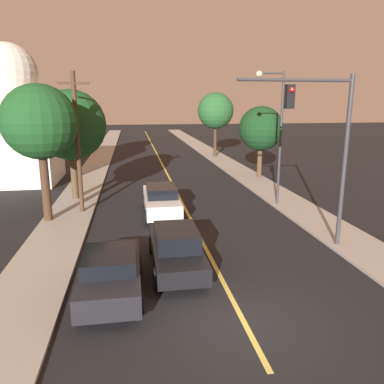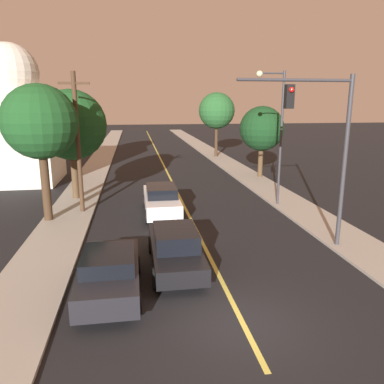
{
  "view_description": "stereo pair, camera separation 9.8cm",
  "coord_description": "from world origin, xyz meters",
  "views": [
    {
      "loc": [
        -2.94,
        -8.95,
        6.03
      ],
      "look_at": [
        0.0,
        9.35,
        1.6
      ],
      "focal_mm": 35.0,
      "sensor_mm": 36.0,
      "label": 1
    },
    {
      "loc": [
        -2.84,
        -8.96,
        6.03
      ],
      "look_at": [
        0.0,
        9.35,
        1.6
      ],
      "focal_mm": 35.0,
      "sensor_mm": 36.0,
      "label": 2
    }
  ],
  "objects": [
    {
      "name": "car_outer_lane_front",
      "position": [
        -3.75,
        2.31,
        0.78
      ],
      "size": [
        1.97,
        4.41,
        1.5
      ],
      "color": "black",
      "rests_on": "ground"
    },
    {
      "name": "traffic_signal_mast",
      "position": [
        4.62,
        4.98,
        4.8
      ],
      "size": [
        4.7,
        0.42,
        7.0
      ],
      "color": "#333338",
      "rests_on": "ground"
    },
    {
      "name": "utility_pole_left",
      "position": [
        -5.81,
        11.87,
        4.03
      ],
      "size": [
        1.6,
        0.24,
        7.5
      ],
      "color": "#422D1E",
      "rests_on": "ground"
    },
    {
      "name": "car_near_lane_front",
      "position": [
        -1.46,
        3.97,
        0.81
      ],
      "size": [
        1.86,
        4.9,
        1.58
      ],
      "color": "black",
      "rests_on": "ground"
    },
    {
      "name": "car_near_lane_second",
      "position": [
        -1.46,
        10.97,
        0.85
      ],
      "size": [
        1.91,
        5.2,
        1.64
      ],
      "color": "white",
      "rests_on": "ground"
    },
    {
      "name": "tree_right_far",
      "position": [
        7.3,
        20.01,
        4.0
      ],
      "size": [
        3.54,
        3.54,
        5.68
      ],
      "color": "#4C3823",
      "rests_on": "ground"
    },
    {
      "name": "road_surface",
      "position": [
        0.0,
        36.0,
        0.01
      ],
      "size": [
        10.43,
        80.0,
        0.01
      ],
      "color": "black",
      "rests_on": "ground"
    },
    {
      "name": "streetlamp_right",
      "position": [
        5.2,
        11.7,
        4.96
      ],
      "size": [
        1.69,
        0.36,
        7.65
      ],
      "color": "#333338",
      "rests_on": "ground"
    },
    {
      "name": "ground_plane",
      "position": [
        0.0,
        0.0,
        0.0
      ],
      "size": [
        200.0,
        200.0,
        0.0
      ],
      "primitive_type": "plane",
      "color": "black"
    },
    {
      "name": "tree_left_far",
      "position": [
        -7.35,
        10.53,
        5.08
      ],
      "size": [
        3.67,
        3.67,
        6.84
      ],
      "color": "#3D2B1C",
      "rests_on": "ground"
    },
    {
      "name": "sidewalk_left",
      "position": [
        -6.46,
        36.0,
        0.06
      ],
      "size": [
        2.5,
        80.0,
        0.12
      ],
      "color": "#9E998E",
      "rests_on": "ground"
    },
    {
      "name": "tree_right_near",
      "position": [
        6.32,
        32.31,
        5.16
      ],
      "size": [
        3.97,
        3.97,
        7.05
      ],
      "color": "#3D2B1C",
      "rests_on": "ground"
    },
    {
      "name": "domed_building_left",
      "position": [
        -11.71,
        21.41,
        4.59
      ],
      "size": [
        5.99,
        5.99,
        10.31
      ],
      "color": "beige",
      "rests_on": "ground"
    },
    {
      "name": "sidewalk_right",
      "position": [
        6.46,
        36.0,
        0.06
      ],
      "size": [
        2.5,
        80.0,
        0.12
      ],
      "color": "#9E998E",
      "rests_on": "ground"
    },
    {
      "name": "tree_left_near",
      "position": [
        -6.59,
        15.05,
        4.69
      ],
      "size": [
        4.29,
        4.29,
        6.74
      ],
      "color": "#4C3823",
      "rests_on": "ground"
    }
  ]
}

